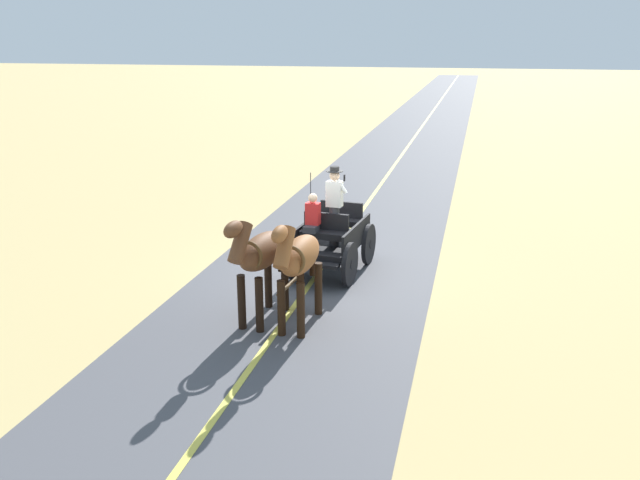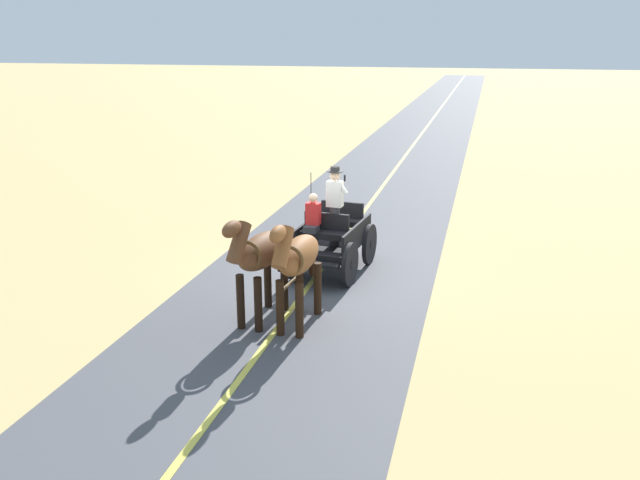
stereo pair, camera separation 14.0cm
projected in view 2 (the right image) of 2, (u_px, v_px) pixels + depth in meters
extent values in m
plane|color=tan|center=(319.00, 272.00, 15.16)|extent=(200.00, 200.00, 0.00)
cube|color=#4C4C51|center=(319.00, 272.00, 15.16)|extent=(5.24, 160.00, 0.01)
cube|color=#DBCC4C|center=(319.00, 272.00, 15.15)|extent=(0.12, 160.00, 0.00)
cube|color=black|center=(333.00, 243.00, 15.05)|extent=(1.41, 2.31, 0.12)
cube|color=black|center=(357.00, 234.00, 14.79)|extent=(0.27, 2.09, 0.44)
cube|color=black|center=(309.00, 229.00, 15.16)|extent=(0.27, 2.09, 0.44)
cube|color=black|center=(314.00, 264.00, 13.99)|extent=(1.10, 0.35, 0.08)
cube|color=black|center=(349.00, 236.00, 16.19)|extent=(0.74, 0.27, 0.06)
cube|color=black|center=(324.00, 235.00, 14.40)|extent=(1.05, 0.46, 0.14)
cube|color=black|center=(327.00, 223.00, 14.49)|extent=(1.02, 0.18, 0.44)
cube|color=black|center=(340.00, 222.00, 15.39)|extent=(1.05, 0.46, 0.14)
cube|color=black|center=(342.00, 211.00, 15.48)|extent=(1.02, 0.18, 0.44)
cylinder|color=black|center=(350.00, 265.00, 14.20)|extent=(0.20, 0.97, 0.96)
cylinder|color=black|center=(350.00, 265.00, 14.20)|extent=(0.14, 0.22, 0.21)
cylinder|color=black|center=(294.00, 258.00, 14.63)|extent=(0.20, 0.97, 0.96)
cylinder|color=black|center=(294.00, 258.00, 14.63)|extent=(0.14, 0.22, 0.21)
cylinder|color=black|center=(369.00, 244.00, 15.59)|extent=(0.20, 0.97, 0.96)
cylinder|color=black|center=(369.00, 244.00, 15.59)|extent=(0.14, 0.22, 0.21)
cylinder|color=black|center=(318.00, 239.00, 16.01)|extent=(0.20, 0.97, 0.96)
cylinder|color=black|center=(318.00, 239.00, 16.01)|extent=(0.14, 0.22, 0.21)
cylinder|color=brown|center=(297.00, 277.00, 13.09)|extent=(0.27, 2.00, 0.07)
cylinder|color=black|center=(311.00, 202.00, 14.29)|extent=(0.02, 0.02, 1.30)
cylinder|color=#2D2D33|center=(335.00, 226.00, 14.56)|extent=(0.22, 0.22, 0.90)
cube|color=silver|center=(335.00, 194.00, 14.34)|extent=(0.36, 0.25, 0.56)
sphere|color=beige|center=(335.00, 176.00, 14.22)|extent=(0.22, 0.22, 0.22)
cylinder|color=black|center=(335.00, 171.00, 14.19)|extent=(0.36, 0.36, 0.01)
cylinder|color=black|center=(335.00, 169.00, 14.18)|extent=(0.20, 0.20, 0.10)
cylinder|color=silver|center=(342.00, 187.00, 14.19)|extent=(0.27, 0.11, 0.32)
cube|color=black|center=(345.00, 178.00, 14.10)|extent=(0.03, 0.07, 0.14)
cube|color=#2D2D33|center=(311.00, 229.00, 14.33)|extent=(0.31, 0.35, 0.14)
cube|color=red|center=(313.00, 214.00, 14.35)|extent=(0.32, 0.23, 0.48)
sphere|color=beige|center=(313.00, 198.00, 14.24)|extent=(0.20, 0.20, 0.20)
ellipsoid|color=brown|center=(299.00, 255.00, 12.03)|extent=(0.64, 1.59, 0.64)
cylinder|color=black|center=(299.00, 310.00, 11.73)|extent=(0.15, 0.15, 1.05)
cylinder|color=black|center=(280.00, 308.00, 11.83)|extent=(0.15, 0.15, 1.05)
cylinder|color=black|center=(318.00, 289.00, 12.73)|extent=(0.15, 0.15, 1.05)
cylinder|color=black|center=(300.00, 287.00, 12.83)|extent=(0.15, 0.15, 1.05)
cylinder|color=brown|center=(283.00, 248.00, 11.14)|extent=(0.29, 0.66, 0.73)
ellipsoid|color=brown|center=(278.00, 234.00, 10.85)|extent=(0.25, 0.55, 0.28)
cube|color=black|center=(283.00, 245.00, 11.15)|extent=(0.09, 0.50, 0.56)
cylinder|color=black|center=(312.00, 258.00, 12.80)|extent=(0.11, 0.11, 0.70)
torus|color=brown|center=(289.00, 260.00, 11.51)|extent=(0.55, 0.10, 0.55)
ellipsoid|color=brown|center=(262.00, 251.00, 12.27)|extent=(0.79, 1.63, 0.64)
cylinder|color=black|center=(258.00, 305.00, 11.97)|extent=(0.15, 0.15, 1.05)
cylinder|color=black|center=(241.00, 302.00, 12.11)|extent=(0.15, 0.15, 1.05)
cylinder|color=black|center=(284.00, 285.00, 12.94)|extent=(0.15, 0.15, 1.05)
cylinder|color=black|center=(268.00, 282.00, 13.07)|extent=(0.15, 0.15, 1.05)
cylinder|color=brown|center=(239.00, 243.00, 11.41)|extent=(0.35, 0.68, 0.73)
ellipsoid|color=brown|center=(232.00, 229.00, 11.13)|extent=(0.30, 0.57, 0.28)
cube|color=black|center=(239.00, 240.00, 11.42)|extent=(0.13, 0.51, 0.56)
cylinder|color=black|center=(280.00, 254.00, 13.01)|extent=(0.11, 0.11, 0.70)
torus|color=brown|center=(248.00, 255.00, 11.77)|extent=(0.55, 0.15, 0.55)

